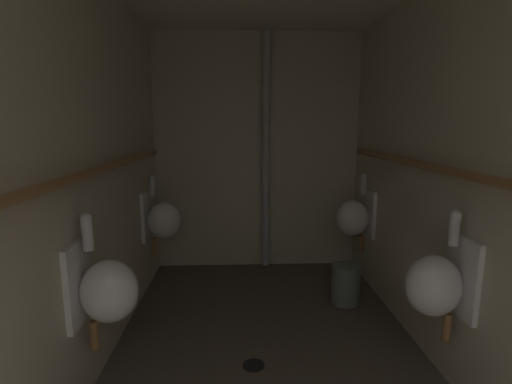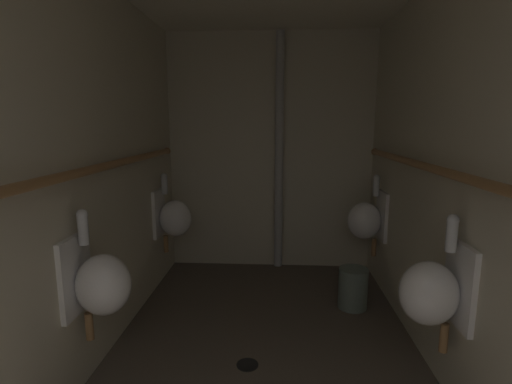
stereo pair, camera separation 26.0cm
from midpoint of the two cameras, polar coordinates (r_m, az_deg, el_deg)
name	(u,v)px [view 1 (the left image)]	position (r m, az deg, el deg)	size (l,w,h in m)	color
wall_left	(59,186)	(2.17, -30.48, 0.72)	(0.06, 4.17, 2.40)	beige
wall_right	(481,183)	(2.22, 27.84, 1.14)	(0.06, 4.17, 2.40)	beige
wall_back	(257,153)	(3.96, -1.80, 5.81)	(2.20, 0.06, 2.40)	beige
urinal_left_mid	(105,289)	(2.26, -24.84, -13.14)	(0.32, 0.30, 0.76)	white
urinal_left_far	(162,219)	(3.61, -15.99, -3.96)	(0.32, 0.30, 0.76)	white
urinal_right_mid	(437,284)	(2.30, 22.57, -12.60)	(0.32, 0.30, 0.76)	white
urinal_right_far	(355,217)	(3.64, 12.60, -3.68)	(0.32, 0.30, 0.76)	white
supply_pipe_left	(78,177)	(2.13, -28.39, 1.99)	(0.06, 3.47, 0.06)	#9E7042
supply_pipe_right	(464,174)	(2.18, 25.74, 2.38)	(0.06, 3.47, 0.06)	#9E7042
standpipe_back_wall	(266,154)	(3.85, -0.41, 5.70)	(0.08, 0.08, 2.35)	#B2B2B2
floor_drain	(254,365)	(2.64, -3.46, -24.51)	(0.14, 0.14, 0.01)	black
waste_bin	(346,284)	(3.36, 11.07, -13.43)	(0.24, 0.24, 0.34)	slate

